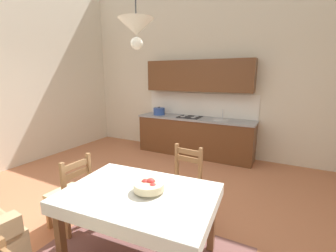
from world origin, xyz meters
The scene contains 9 objects.
ground_plane centered at (0.00, 0.00, -0.05)m, with size 6.66×6.02×0.10m, color #B7704C.
wall_back centered at (0.00, 2.77, 2.14)m, with size 6.66×0.12×4.28m, color silver.
wall_left centered at (-3.09, 0.00, 2.14)m, with size 0.12×6.02×4.28m, color silver.
kitchen_cabinetry centered at (-0.03, 2.44, 0.86)m, with size 2.74×0.63×2.20m.
dining_table centered at (0.66, -0.87, 0.63)m, with size 1.53×1.12×0.75m.
dining_chair_kitchen_side centered at (0.71, 0.07, 0.44)m, with size 0.45×0.45×0.93m.
dining_chair_tv_side centered at (-0.39, -0.82, 0.44)m, with size 0.44×0.44×0.93m.
fruit_bowl centered at (0.74, -0.82, 0.81)m, with size 0.30×0.30×0.12m.
pendant_lamp centered at (0.59, -0.75, 2.26)m, with size 0.32×0.32×0.81m.
Camera 1 is at (1.83, -2.53, 1.84)m, focal length 24.45 mm.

